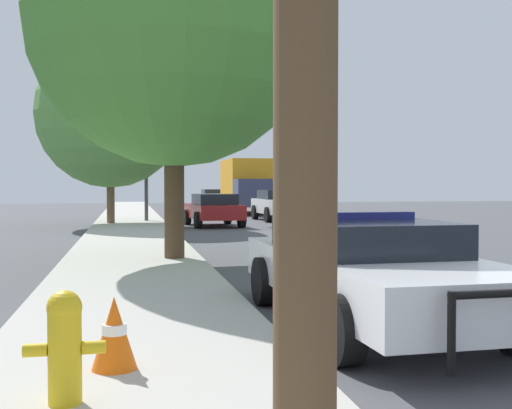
# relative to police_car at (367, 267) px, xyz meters

# --- Properties ---
(sidewalk_left) EXTENTS (3.00, 110.00, 0.13)m
(sidewalk_left) POSITION_rel_police_car_xyz_m (-2.77, -1.13, -0.65)
(sidewalk_left) COLOR #BCB7AD
(sidewalk_left) RESTS_ON ground_plane
(police_car) EXTENTS (2.22, 5.28, 1.38)m
(police_car) POSITION_rel_police_car_xyz_m (0.00, 0.00, 0.00)
(police_car) COLOR white
(police_car) RESTS_ON ground_plane
(fire_hydrant) EXTENTS (0.58, 0.25, 0.83)m
(fire_hydrant) POSITION_rel_police_car_xyz_m (-3.34, -2.63, -0.14)
(fire_hydrant) COLOR gold
(fire_hydrant) RESTS_ON sidewalk_left
(traffic_light) EXTENTS (3.30, 0.35, 4.93)m
(traffic_light) POSITION_rel_police_car_xyz_m (-0.76, 21.54, 2.89)
(traffic_light) COLOR #424247
(traffic_light) RESTS_ON sidewalk_left
(car_background_oncoming) EXTENTS (2.01, 4.41, 1.47)m
(car_background_oncoming) POSITION_rel_police_car_xyz_m (4.21, 22.55, 0.08)
(car_background_oncoming) COLOR silver
(car_background_oncoming) RESTS_ON ground_plane
(car_background_midblock) EXTENTS (2.26, 4.05, 1.35)m
(car_background_midblock) POSITION_rel_police_car_xyz_m (0.62, 18.97, 0.01)
(car_background_midblock) COLOR maroon
(car_background_midblock) RESTS_ON ground_plane
(car_background_distant) EXTENTS (1.91, 4.29, 1.37)m
(car_background_distant) POSITION_rel_police_car_xyz_m (3.67, 43.17, 0.03)
(car_background_distant) COLOR silver
(car_background_distant) RESTS_ON ground_plane
(box_truck) EXTENTS (2.63, 7.11, 3.26)m
(box_truck) POSITION_rel_police_car_xyz_m (4.23, 30.77, 1.02)
(box_truck) COLOR #333856
(box_truck) RESTS_ON ground_plane
(tree_sidewalk_near) EXTENTS (6.31, 6.31, 8.28)m
(tree_sidewalk_near) POSITION_rel_police_car_xyz_m (-1.89, 6.58, 4.54)
(tree_sidewalk_near) COLOR #4C3823
(tree_sidewalk_near) RESTS_ON sidewalk_left
(tree_sidewalk_mid) EXTENTS (6.12, 6.12, 7.59)m
(tree_sidewalk_mid) POSITION_rel_police_car_xyz_m (-3.58, 19.98, 3.94)
(tree_sidewalk_mid) COLOR brown
(tree_sidewalk_mid) RESTS_ON sidewalk_left
(traffic_cone) EXTENTS (0.39, 0.39, 0.63)m
(traffic_cone) POSITION_rel_police_car_xyz_m (-3.01, -1.80, -0.27)
(traffic_cone) COLOR orange
(traffic_cone) RESTS_ON sidewalk_left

